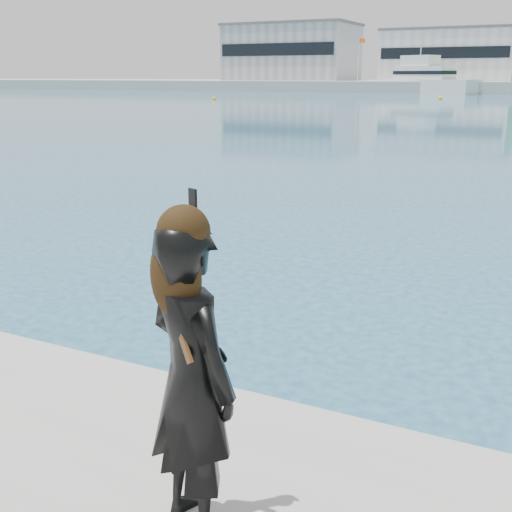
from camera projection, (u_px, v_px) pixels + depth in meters
The scene contains 7 objects.
warehouse_grey_left at pixel (292, 52), 135.90m from camera, with size 26.52×16.36×11.50m.
warehouse_white at pixel (451, 55), 121.91m from camera, with size 24.48×15.35×9.50m.
flagpole_left at pixel (359, 56), 122.84m from camera, with size 1.28×0.16×8.00m.
motor_yacht at pixel (426, 79), 110.27m from camera, with size 18.36×11.64×8.33m.
buoy_far at pixel (214, 100), 82.50m from camera, with size 0.50×0.50×0.50m, color yellow.
buoy_extra at pixel (440, 99), 84.52m from camera, with size 0.50×0.50×0.50m, color yellow.
woman at pixel (191, 371), 3.11m from camera, with size 0.70×0.60×1.71m.
Camera 1 is at (2.21, -2.80, 3.05)m, focal length 45.00 mm.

